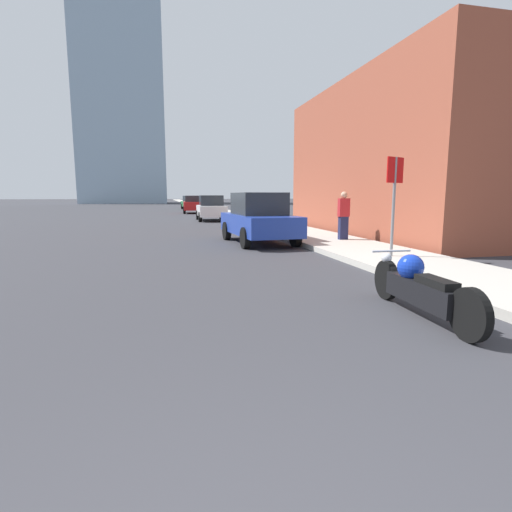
{
  "coord_description": "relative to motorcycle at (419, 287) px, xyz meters",
  "views": [
    {
      "loc": [
        -0.27,
        -0.73,
        1.6
      ],
      "look_at": [
        1.04,
        4.89,
        0.73
      ],
      "focal_mm": 28.0,
      "sensor_mm": 36.0,
      "label": 1
    }
  ],
  "objects": [
    {
      "name": "parked_car_green",
      "position": [
        -0.09,
        43.38,
        0.4
      ],
      "size": [
        2.01,
        4.67,
        1.6
      ],
      "rotation": [
        0.0,
        0.0,
        0.05
      ],
      "color": "#1E6B33",
      "rests_on": "ground_plane"
    },
    {
      "name": "pedestrian",
      "position": [
        2.56,
        7.73,
        0.56
      ],
      "size": [
        0.36,
        0.22,
        1.59
      ],
      "color": "#1E2347",
      "rests_on": "sidewalk"
    },
    {
      "name": "parked_car_blue",
      "position": [
        -0.15,
        8.58,
        0.45
      ],
      "size": [
        2.05,
        4.28,
        1.7
      ],
      "rotation": [
        0.0,
        0.0,
        0.06
      ],
      "color": "#1E3899",
      "rests_on": "ground_plane"
    },
    {
      "name": "motorcycle",
      "position": [
        0.0,
        0.0,
        0.0
      ],
      "size": [
        0.62,
        2.48,
        0.8
      ],
      "rotation": [
        0.0,
        0.0,
        -0.06
      ],
      "color": "black",
      "rests_on": "ground_plane"
    },
    {
      "name": "brick_storefront",
      "position": [
        9.71,
        10.2,
        2.64
      ],
      "size": [
        12.18,
        12.02,
        6.06
      ],
      "color": "brown",
      "rests_on": "ground_plane"
    },
    {
      "name": "distant_tower",
      "position": [
        -10.73,
        86.84,
        30.15
      ],
      "size": [
        16.89,
        16.89,
        61.1
      ],
      "color": "#8CA5BC",
      "rests_on": "ground_plane"
    },
    {
      "name": "stop_sign",
      "position": [
        2.09,
        4.04,
        1.36
      ],
      "size": [
        0.57,
        0.26,
        2.35
      ],
      "color": "slate",
      "rests_on": "sidewalk"
    },
    {
      "name": "sidewalk",
      "position": [
        2.18,
        36.14,
        -0.32
      ],
      "size": [
        2.49,
        240.0,
        0.15
      ],
      "color": "#B2ADA3",
      "rests_on": "ground_plane"
    },
    {
      "name": "parked_car_red",
      "position": [
        -0.47,
        32.69,
        0.42
      ],
      "size": [
        2.08,
        4.16,
        1.61
      ],
      "rotation": [
        0.0,
        0.0,
        -0.04
      ],
      "color": "red",
      "rests_on": "ground_plane"
    },
    {
      "name": "parked_car_white",
      "position": [
        -0.24,
        21.36,
        0.41
      ],
      "size": [
        1.86,
        3.98,
        1.62
      ],
      "rotation": [
        0.0,
        0.0,
        -0.03
      ],
      "color": "silver",
      "rests_on": "ground_plane"
    }
  ]
}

